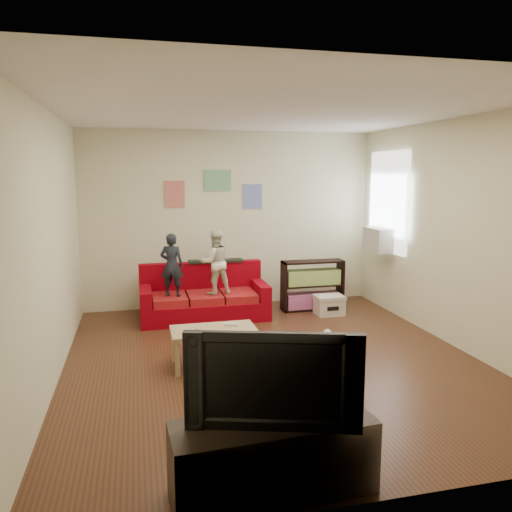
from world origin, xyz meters
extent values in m
cube|color=#4E2B1A|center=(0.00, 0.00, -0.01)|extent=(4.50, 5.00, 0.01)
cube|color=white|center=(0.00, 0.00, 2.71)|extent=(4.50, 5.00, 0.01)
cube|color=beige|center=(0.00, 2.50, 1.35)|extent=(4.50, 0.01, 2.70)
cube|color=beige|center=(0.00, -2.50, 1.35)|extent=(4.50, 0.01, 2.70)
cube|color=beige|center=(-2.25, 0.00, 1.35)|extent=(0.01, 5.00, 2.70)
cube|color=beige|center=(2.25, 0.00, 1.35)|extent=(0.01, 5.00, 2.70)
cube|color=maroon|center=(-0.52, 1.80, 0.13)|extent=(1.80, 0.81, 0.27)
cube|color=maroon|center=(-0.52, 2.12, 0.52)|extent=(1.80, 0.16, 0.49)
cube|color=maroon|center=(-1.34, 1.80, 0.38)|extent=(0.16, 0.81, 0.22)
cube|color=maroon|center=(0.29, 1.80, 0.38)|extent=(0.16, 0.81, 0.22)
cube|color=maroon|center=(-1.01, 1.74, 0.32)|extent=(0.47, 0.61, 0.11)
cube|color=maroon|center=(-0.52, 1.74, 0.32)|extent=(0.47, 0.61, 0.11)
cube|color=maroon|center=(-0.03, 1.74, 0.32)|extent=(0.47, 0.61, 0.11)
cube|color=black|center=(-0.30, 2.12, 0.77)|extent=(0.81, 0.20, 0.04)
imported|color=black|center=(-0.97, 1.70, 0.82)|extent=(0.37, 0.30, 0.88)
imported|color=beige|center=(-0.37, 1.70, 0.83)|extent=(0.50, 0.42, 0.91)
cube|color=tan|center=(-0.66, 0.01, 0.39)|extent=(0.91, 0.50, 0.05)
cylinder|color=tan|center=(-1.07, -0.20, 0.18)|extent=(0.05, 0.05, 0.36)
cylinder|color=tan|center=(-0.25, -0.20, 0.18)|extent=(0.05, 0.05, 0.36)
cylinder|color=tan|center=(-1.07, 0.21, 0.18)|extent=(0.05, 0.05, 0.36)
cylinder|color=tan|center=(-0.25, 0.21, 0.18)|extent=(0.05, 0.05, 0.36)
cube|color=black|center=(-0.91, -0.11, 0.42)|extent=(0.19, 0.17, 0.02)
cube|color=silver|center=(-0.46, 0.06, 0.43)|extent=(0.16, 0.09, 0.03)
cube|color=black|center=(0.69, 1.90, 0.38)|extent=(0.03, 0.28, 0.75)
cube|color=black|center=(1.61, 1.90, 0.38)|extent=(0.03, 0.28, 0.75)
cube|color=black|center=(1.15, 1.90, 0.01)|extent=(0.94, 0.28, 0.03)
cube|color=black|center=(1.15, 1.90, 0.74)|extent=(0.94, 0.28, 0.03)
cube|color=black|center=(1.15, 1.90, 0.38)|extent=(0.89, 0.28, 0.02)
cube|color=#8C3F6C|center=(1.15, 1.90, 0.14)|extent=(0.83, 0.24, 0.23)
cube|color=olive|center=(1.15, 1.90, 0.50)|extent=(0.83, 0.24, 0.23)
cube|color=white|center=(2.22, 1.65, 1.64)|extent=(0.04, 1.08, 1.48)
cube|color=#B7B2A3|center=(2.10, 1.65, 1.08)|extent=(0.28, 0.55, 0.35)
cube|color=#D87266|center=(-0.85, 2.48, 1.75)|extent=(0.30, 0.01, 0.40)
cube|color=#72B27F|center=(-0.20, 2.48, 1.95)|extent=(0.42, 0.01, 0.32)
cube|color=#727FCC|center=(0.35, 2.48, 1.70)|extent=(0.30, 0.01, 0.38)
cube|color=beige|center=(1.29, 1.56, 0.12)|extent=(0.40, 0.30, 0.24)
cube|color=beige|center=(1.29, 1.56, 0.26)|extent=(0.42, 0.32, 0.05)
cube|color=black|center=(1.29, 1.41, 0.13)|extent=(0.18, 0.00, 0.06)
cube|color=#33261F|center=(-0.62, -2.25, 0.25)|extent=(1.34, 0.51, 0.49)
imported|color=black|center=(-0.62, -2.25, 0.81)|extent=(1.09, 0.45, 0.63)
sphere|color=silver|center=(0.88, 0.57, 0.05)|extent=(0.13, 0.13, 0.11)
camera|label=1|loc=(-1.42, -5.11, 2.06)|focal=35.00mm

